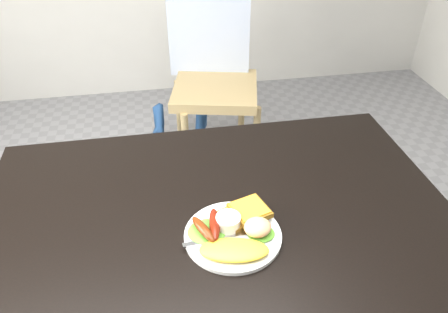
% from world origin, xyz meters
% --- Properties ---
extents(dining_table, '(1.20, 0.80, 0.04)m').
position_xyz_m(dining_table, '(0.00, 0.00, 0.73)').
color(dining_table, black).
rests_on(dining_table, ground).
extents(dining_chair, '(0.52, 0.52, 0.05)m').
position_xyz_m(dining_chair, '(0.19, 1.26, 0.45)').
color(dining_chair, tan).
rests_on(dining_chair, ground).
extents(person, '(0.55, 0.41, 1.38)m').
position_xyz_m(person, '(-0.12, 0.81, 0.69)').
color(person, navy).
rests_on(person, ground).
extents(plate, '(0.23, 0.23, 0.01)m').
position_xyz_m(plate, '(0.02, -0.10, 0.76)').
color(plate, white).
rests_on(plate, dining_table).
extents(lettuce_left, '(0.10, 0.10, 0.01)m').
position_xyz_m(lettuce_left, '(-0.04, -0.08, 0.77)').
color(lettuce_left, '#4E8D20').
rests_on(lettuce_left, plate).
extents(lettuce_right, '(0.07, 0.06, 0.01)m').
position_xyz_m(lettuce_right, '(0.08, -0.11, 0.77)').
color(lettuce_right, '#35931E').
rests_on(lettuce_right, plate).
extents(omelette, '(0.17, 0.10, 0.02)m').
position_xyz_m(omelette, '(0.01, -0.16, 0.77)').
color(omelette, yellow).
rests_on(omelette, plate).
extents(sausage_a, '(0.06, 0.10, 0.02)m').
position_xyz_m(sausage_a, '(-0.05, -0.09, 0.78)').
color(sausage_a, maroon).
rests_on(sausage_a, lettuce_left).
extents(sausage_b, '(0.04, 0.11, 0.03)m').
position_xyz_m(sausage_b, '(-0.02, -0.08, 0.78)').
color(sausage_b, '#6B1207').
rests_on(sausage_b, lettuce_left).
extents(ramekin, '(0.07, 0.07, 0.03)m').
position_xyz_m(ramekin, '(0.01, -0.08, 0.78)').
color(ramekin, white).
rests_on(ramekin, plate).
extents(toast_a, '(0.11, 0.11, 0.01)m').
position_xyz_m(toast_a, '(0.04, -0.05, 0.77)').
color(toast_a, brown).
rests_on(toast_a, plate).
extents(toast_b, '(0.11, 0.11, 0.01)m').
position_xyz_m(toast_b, '(0.07, -0.05, 0.78)').
color(toast_b, olive).
rests_on(toast_b, toast_a).
extents(potato_salad, '(0.07, 0.07, 0.03)m').
position_xyz_m(potato_salad, '(0.08, -0.11, 0.79)').
color(potato_salad, '#F6EAB2').
rests_on(potato_salad, lettuce_right).
extents(fork, '(0.16, 0.03, 0.00)m').
position_xyz_m(fork, '(-0.02, -0.11, 0.76)').
color(fork, '#ADAFB7').
rests_on(fork, plate).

